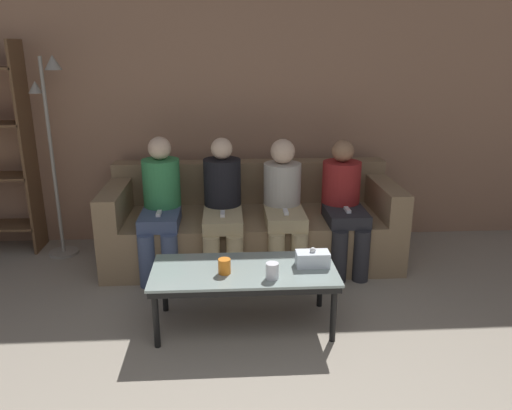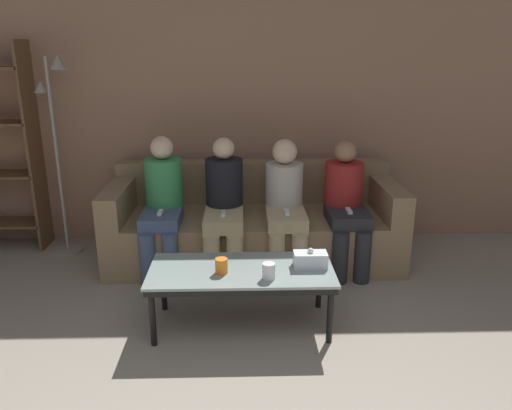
{
  "view_description": "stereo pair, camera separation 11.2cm",
  "coord_description": "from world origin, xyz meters",
  "px_view_note": "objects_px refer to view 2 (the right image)",
  "views": [
    {
      "loc": [
        -0.22,
        -1.07,
        1.8
      ],
      "look_at": [
        0.0,
        2.49,
        0.68
      ],
      "focal_mm": 35.0,
      "sensor_mm": 36.0,
      "label": 1
    },
    {
      "loc": [
        -0.1,
        -1.07,
        1.8
      ],
      "look_at": [
        0.0,
        2.49,
        0.68
      ],
      "focal_mm": 35.0,
      "sensor_mm": 36.0,
      "label": 2
    }
  ],
  "objects_px": {
    "couch": "(254,225)",
    "standing_lamp": "(57,136)",
    "seated_person_right_end": "(346,202)",
    "cup_near_right": "(269,271)",
    "tissue_box": "(310,259)",
    "coffee_table": "(241,274)",
    "seated_person_left_end": "(163,202)",
    "seated_person_mid_left": "(224,203)",
    "cup_near_left": "(221,266)",
    "seated_person_mid_right": "(285,202)"
  },
  "relations": [
    {
      "from": "coffee_table",
      "to": "cup_near_left",
      "type": "bearing_deg",
      "value": -155.02
    },
    {
      "from": "tissue_box",
      "to": "seated_person_mid_right",
      "type": "distance_m",
      "value": 0.93
    },
    {
      "from": "cup_near_right",
      "to": "coffee_table",
      "type": "bearing_deg",
      "value": 138.36
    },
    {
      "from": "seated_person_left_end",
      "to": "seated_person_mid_left",
      "type": "xyz_separation_m",
      "value": [
        0.51,
        -0.02,
        -0.01
      ]
    },
    {
      "from": "couch",
      "to": "coffee_table",
      "type": "distance_m",
      "value": 1.17
    },
    {
      "from": "seated_person_left_end",
      "to": "seated_person_mid_left",
      "type": "distance_m",
      "value": 0.51
    },
    {
      "from": "cup_near_right",
      "to": "standing_lamp",
      "type": "height_order",
      "value": "standing_lamp"
    },
    {
      "from": "seated_person_left_end",
      "to": "standing_lamp",
      "type": "bearing_deg",
      "value": 157.4
    },
    {
      "from": "seated_person_mid_left",
      "to": "seated_person_mid_right",
      "type": "relative_size",
      "value": 1.01
    },
    {
      "from": "cup_near_right",
      "to": "seated_person_right_end",
      "type": "height_order",
      "value": "seated_person_right_end"
    },
    {
      "from": "cup_near_right",
      "to": "seated_person_right_end",
      "type": "xyz_separation_m",
      "value": [
        0.7,
        1.1,
        0.11
      ]
    },
    {
      "from": "cup_near_left",
      "to": "seated_person_left_end",
      "type": "bearing_deg",
      "value": 117.24
    },
    {
      "from": "coffee_table",
      "to": "cup_near_left",
      "type": "xyz_separation_m",
      "value": [
        -0.13,
        -0.06,
        0.09
      ]
    },
    {
      "from": "cup_near_left",
      "to": "cup_near_right",
      "type": "bearing_deg",
      "value": -17.34
    },
    {
      "from": "coffee_table",
      "to": "seated_person_mid_right",
      "type": "xyz_separation_m",
      "value": [
        0.37,
        0.94,
        0.21
      ]
    },
    {
      "from": "seated_person_mid_left",
      "to": "standing_lamp",
      "type": "bearing_deg",
      "value": 164.05
    },
    {
      "from": "standing_lamp",
      "to": "seated_person_right_end",
      "type": "bearing_deg",
      "value": -9.1
    },
    {
      "from": "couch",
      "to": "coffee_table",
      "type": "bearing_deg",
      "value": -95.53
    },
    {
      "from": "seated_person_right_end",
      "to": "seated_person_mid_left",
      "type": "bearing_deg",
      "value": -178.87
    },
    {
      "from": "seated_person_right_end",
      "to": "cup_near_left",
      "type": "bearing_deg",
      "value": -134.8
    },
    {
      "from": "couch",
      "to": "tissue_box",
      "type": "xyz_separation_m",
      "value": [
        0.34,
        -1.14,
        0.17
      ]
    },
    {
      "from": "couch",
      "to": "standing_lamp",
      "type": "height_order",
      "value": "standing_lamp"
    },
    {
      "from": "couch",
      "to": "cup_near_left",
      "type": "distance_m",
      "value": 1.26
    },
    {
      "from": "seated_person_left_end",
      "to": "seated_person_mid_left",
      "type": "relative_size",
      "value": 1.01
    },
    {
      "from": "couch",
      "to": "tissue_box",
      "type": "bearing_deg",
      "value": -73.25
    },
    {
      "from": "standing_lamp",
      "to": "seated_person_right_end",
      "type": "distance_m",
      "value": 2.54
    },
    {
      "from": "cup_near_right",
      "to": "tissue_box",
      "type": "relative_size",
      "value": 0.47
    },
    {
      "from": "couch",
      "to": "seated_person_right_end",
      "type": "height_order",
      "value": "seated_person_right_end"
    },
    {
      "from": "cup_near_right",
      "to": "seated_person_mid_right",
      "type": "relative_size",
      "value": 0.1
    },
    {
      "from": "standing_lamp",
      "to": "seated_person_mid_right",
      "type": "height_order",
      "value": "standing_lamp"
    },
    {
      "from": "standing_lamp",
      "to": "seated_person_right_end",
      "type": "xyz_separation_m",
      "value": [
        2.46,
        -0.39,
        -0.5
      ]
    },
    {
      "from": "standing_lamp",
      "to": "tissue_box",
      "type": "bearing_deg",
      "value": -32.82
    },
    {
      "from": "coffee_table",
      "to": "seated_person_mid_left",
      "type": "bearing_deg",
      "value": 98.6
    },
    {
      "from": "standing_lamp",
      "to": "coffee_table",
      "type": "bearing_deg",
      "value": -40.16
    },
    {
      "from": "cup_near_right",
      "to": "tissue_box",
      "type": "bearing_deg",
      "value": 31.44
    },
    {
      "from": "standing_lamp",
      "to": "seated_person_left_end",
      "type": "height_order",
      "value": "standing_lamp"
    },
    {
      "from": "coffee_table",
      "to": "seated_person_left_end",
      "type": "xyz_separation_m",
      "value": [
        -0.65,
        0.95,
        0.22
      ]
    },
    {
      "from": "coffee_table",
      "to": "cup_near_right",
      "type": "distance_m",
      "value": 0.25
    },
    {
      "from": "coffee_table",
      "to": "tissue_box",
      "type": "height_order",
      "value": "tissue_box"
    },
    {
      "from": "cup_near_left",
      "to": "standing_lamp",
      "type": "xyz_separation_m",
      "value": [
        -1.46,
        1.4,
        0.61
      ]
    },
    {
      "from": "cup_near_left",
      "to": "cup_near_right",
      "type": "height_order",
      "value": "cup_near_right"
    },
    {
      "from": "standing_lamp",
      "to": "seated_person_mid_right",
      "type": "distance_m",
      "value": 2.06
    },
    {
      "from": "cup_near_left",
      "to": "seated_person_mid_left",
      "type": "distance_m",
      "value": 0.99
    },
    {
      "from": "couch",
      "to": "standing_lamp",
      "type": "relative_size",
      "value": 1.42
    },
    {
      "from": "standing_lamp",
      "to": "seated_person_mid_left",
      "type": "height_order",
      "value": "standing_lamp"
    },
    {
      "from": "tissue_box",
      "to": "seated_person_mid_left",
      "type": "bearing_deg",
      "value": 123.4
    },
    {
      "from": "cup_near_left",
      "to": "seated_person_right_end",
      "type": "relative_size",
      "value": 0.09
    },
    {
      "from": "seated_person_mid_left",
      "to": "couch",
      "type": "bearing_deg",
      "value": 43.23
    },
    {
      "from": "tissue_box",
      "to": "seated_person_mid_right",
      "type": "bearing_deg",
      "value": 95.68
    },
    {
      "from": "cup_near_left",
      "to": "seated_person_left_end",
      "type": "relative_size",
      "value": 0.09
    }
  ]
}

